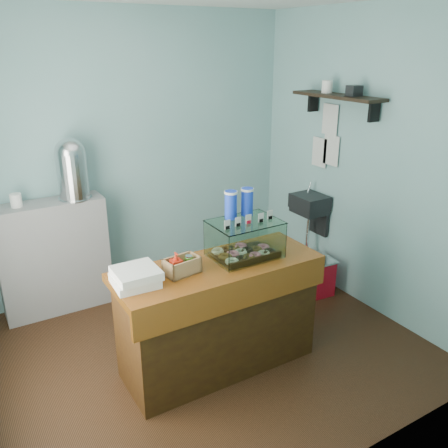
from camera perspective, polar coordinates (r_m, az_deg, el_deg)
ground at (r=4.23m, az=-2.44°, el=-14.64°), size 3.50×3.50×0.00m
room_shell at (r=3.54m, az=-2.55°, el=8.64°), size 3.54×3.04×2.82m
counter at (r=3.79m, az=-0.67°, el=-10.93°), size 1.60×0.60×0.90m
back_shelf at (r=4.81m, az=-19.77°, el=-3.75°), size 1.00×0.32×1.10m
display_case at (r=3.68m, az=2.30°, el=-1.46°), size 0.53×0.39×0.51m
condiment_crate at (r=3.43m, az=-5.17°, el=-5.02°), size 0.27×0.18×0.18m
pastry_boxes at (r=3.32m, az=-10.59°, el=-6.26°), size 0.31×0.31×0.12m
coffee_urn at (r=4.57m, az=-17.85°, el=6.51°), size 0.31×0.31×0.57m
red_cooler at (r=5.01m, az=10.28°, el=-6.24°), size 0.47×0.38×0.39m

